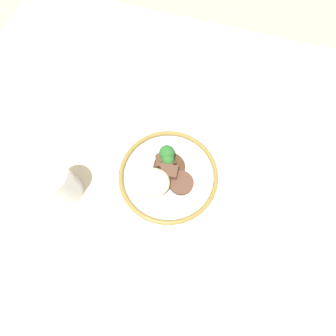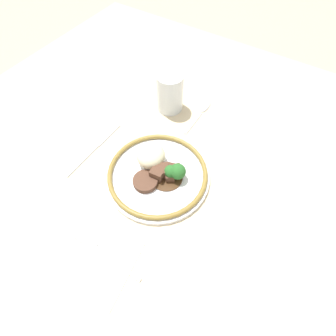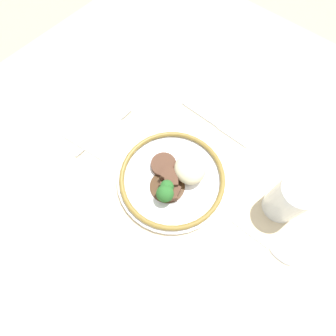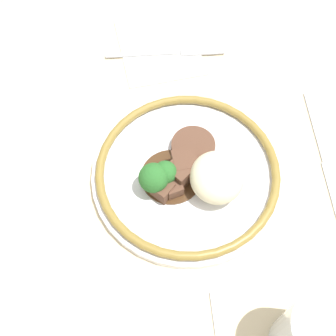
# 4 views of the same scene
# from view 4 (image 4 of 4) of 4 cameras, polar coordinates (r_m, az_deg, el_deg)

# --- Properties ---
(ground_plane) EXTENTS (8.00, 8.00, 0.00)m
(ground_plane) POSITION_cam_4_polar(r_m,az_deg,el_deg) (0.69, 7.23, -3.44)
(ground_plane) COLOR tan
(dining_table) EXTENTS (1.33, 1.27, 0.04)m
(dining_table) POSITION_cam_4_polar(r_m,az_deg,el_deg) (0.67, 7.40, -2.79)
(dining_table) COLOR beige
(dining_table) RESTS_ON ground
(napkin) EXTENTS (0.16, 0.14, 0.00)m
(napkin) POSITION_cam_4_polar(r_m,az_deg,el_deg) (0.79, -1.08, 14.57)
(napkin) COLOR silver
(napkin) RESTS_ON dining_table
(plate) EXTENTS (0.27, 0.27, 0.06)m
(plate) POSITION_cam_4_polar(r_m,az_deg,el_deg) (0.64, 2.56, -0.63)
(plate) COLOR white
(plate) RESTS_ON dining_table
(fork) EXTENTS (0.02, 0.19, 0.00)m
(fork) POSITION_cam_4_polar(r_m,az_deg,el_deg) (0.78, 1.07, 13.90)
(fork) COLOR #ADADB2
(fork) RESTS_ON napkin
(knife) EXTENTS (0.21, 0.01, 0.00)m
(knife) POSITION_cam_4_polar(r_m,az_deg,el_deg) (0.70, 18.49, 1.07)
(knife) COLOR #ADADB2
(knife) RESTS_ON dining_table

